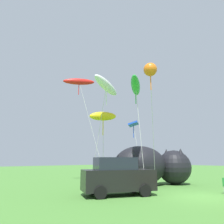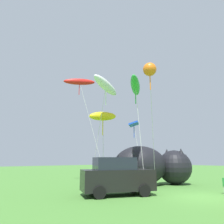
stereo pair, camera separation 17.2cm
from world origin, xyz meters
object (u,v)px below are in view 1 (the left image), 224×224
Objects in this scene: kite_orange_flower at (150,70)px; kite_red_lizard at (79,82)px; kite_blue_box at (133,125)px; kite_green_fish at (136,86)px; parked_car at (117,176)px; inflatable_cat at (151,167)px; kite_white_ghost at (106,86)px; kite_yellow_hero at (103,116)px.

kite_red_lizard reaches higher than kite_orange_flower.
kite_green_fish is at bearing -135.50° from kite_blue_box.
kite_green_fish is at bearing 35.00° from parked_car.
parked_car is at bearing -169.39° from kite_green_fish.
parked_car is 0.66× the size of inflatable_cat.
kite_green_fish is 1.05× the size of kite_white_ghost.
kite_white_ghost is (-0.54, -0.96, 1.82)m from kite_yellow_hero.
kite_orange_flower is 2.98m from kite_white_ghost.
kite_blue_box is at bearing 28.98° from kite_white_ghost.
kite_green_fish is (2.15, 0.40, 5.92)m from parked_car.
kite_green_fish is at bearing -17.74° from kite_white_ghost.
kite_orange_flower is 0.80× the size of kite_red_lizard.
kite_orange_flower reaches higher than kite_green_fish.
kite_yellow_hero is 7.25m from kite_red_lizard.
kite_green_fish is 2.11m from kite_orange_flower.
kite_green_fish reaches higher than kite_yellow_hero.
kite_orange_flower is at bearing -113.53° from inflatable_cat.
kite_white_ghost is at bearing -107.75° from kite_red_lizard.
kite_yellow_hero is 0.74× the size of kite_white_ghost.
kite_orange_flower is at bearing -112.20° from kite_green_fish.
kite_yellow_hero is at bearing -156.19° from kite_blue_box.
kite_red_lizard is (0.78, 9.12, 1.93)m from kite_orange_flower.
kite_yellow_hero is (-4.71, 0.20, 3.44)m from inflatable_cat.
kite_orange_flower is at bearing -63.36° from kite_white_ghost.
parked_car is 5.62m from inflatable_cat.
kite_red_lizard is 1.76× the size of kite_blue_box.
kite_orange_flower is 8.22m from kite_blue_box.
kite_blue_box is (5.06, 6.13, -2.12)m from kite_orange_flower.
kite_green_fish is 1.37× the size of kite_blue_box.
kite_yellow_hero is at bearing -156.39° from inflatable_cat.
kite_yellow_hero is at bearing 98.12° from parked_car.
kite_red_lizard is at bearing 74.46° from kite_yellow_hero.
kite_yellow_hero is (0.59, 2.03, 3.80)m from parked_car.
kite_blue_box reaches higher than kite_yellow_hero.
kite_blue_box is 0.76× the size of kite_white_ghost.
kite_blue_box is (4.27, 4.19, -1.80)m from kite_green_fish.
parked_car is at bearing -105.73° from kite_red_lizard.
parked_car is at bearing -106.27° from kite_yellow_hero.
kite_red_lizard is at bearing 144.95° from kite_blue_box.
kite_red_lizard is 1.35× the size of kite_white_ghost.
kite_yellow_hero is 0.55× the size of kite_red_lizard.
kite_red_lizard reaches higher than kite_blue_box.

